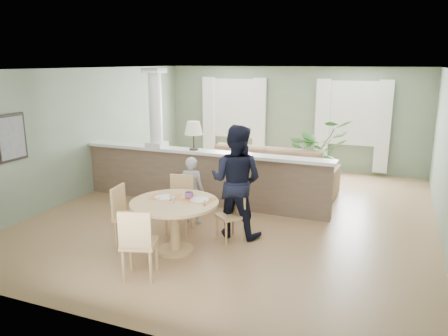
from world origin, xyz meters
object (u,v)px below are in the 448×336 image
at_px(dining_table, 175,212).
at_px(child_person, 192,190).
at_px(chair_near, 138,241).
at_px(man_person, 236,181).
at_px(sofa, 260,172).
at_px(chair_far_boy, 180,201).
at_px(houseplant, 316,153).
at_px(chair_side, 126,213).
at_px(chair_far_man, 233,212).

xyz_separation_m(dining_table, child_person, (-0.30, 1.17, -0.03)).
relative_size(dining_table, chair_near, 1.34).
distance_m(dining_table, man_person, 1.18).
distance_m(sofa, chair_near, 4.39).
bearing_deg(child_person, chair_far_boy, 77.66).
xyz_separation_m(chair_near, man_person, (0.65, 1.93, 0.38)).
relative_size(sofa, houseplant, 2.06).
distance_m(houseplant, chair_side, 4.99).
xyz_separation_m(chair_far_boy, chair_far_man, (0.97, -0.02, -0.07)).
xyz_separation_m(houseplant, chair_near, (-1.33, -5.40, -0.25)).
bearing_deg(chair_near, man_person, -126.95).
distance_m(houseplant, dining_table, 4.62).
bearing_deg(chair_side, dining_table, -92.03).
relative_size(chair_far_boy, chair_near, 0.97).
relative_size(sofa, chair_far_boy, 3.41).
height_order(chair_near, chair_side, chair_near).
bearing_deg(chair_far_man, man_person, 136.96).
xyz_separation_m(sofa, houseplant, (1.02, 1.02, 0.31)).
xyz_separation_m(chair_far_boy, chair_side, (-0.50, -0.86, -0.00)).
relative_size(houseplant, dining_table, 1.20).
height_order(chair_far_boy, chair_near, chair_near).
bearing_deg(houseplant, dining_table, -106.26).
bearing_deg(houseplant, chair_far_boy, -113.96).
distance_m(chair_far_boy, chair_near, 1.78).
distance_m(houseplant, chair_far_boy, 4.00).
relative_size(chair_far_man, man_person, 0.45).
bearing_deg(chair_far_boy, child_person, 75.92).
relative_size(chair_near, child_person, 0.81).
relative_size(dining_table, chair_far_man, 1.58).
bearing_deg(houseplant, chair_side, -115.17).
height_order(chair_far_man, chair_near, chair_near).
relative_size(sofa, child_person, 2.68).
height_order(chair_far_man, man_person, man_person).
distance_m(chair_near, man_person, 2.07).
height_order(houseplant, dining_table, houseplant).
relative_size(sofa, chair_near, 3.31).
xyz_separation_m(chair_near, chair_side, (-0.79, 0.89, -0.02)).
height_order(dining_table, man_person, man_person).
bearing_deg(houseplant, child_person, -116.07).
bearing_deg(dining_table, houseplant, 73.74).
xyz_separation_m(dining_table, man_person, (0.62, 0.96, 0.29)).
height_order(sofa, chair_far_boy, chair_far_boy).
height_order(sofa, child_person, child_person).
distance_m(dining_table, chair_far_man, 1.02).
height_order(chair_far_boy, chair_far_man, chair_far_boy).
bearing_deg(dining_table, man_person, 57.30).
relative_size(chair_far_boy, child_person, 0.79).
relative_size(dining_table, child_person, 1.09).
height_order(chair_far_man, child_person, child_person).
bearing_deg(chair_side, man_person, -61.75).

